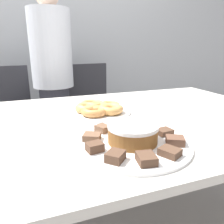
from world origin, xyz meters
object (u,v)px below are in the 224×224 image
Objects in this scene: office_chair_left at (10,125)px; office_chair_right at (94,116)px; plate_donuts at (98,112)px; frosted_cake at (133,133)px; person_standing at (53,80)px; plate_cake at (132,143)px.

office_chair_right is at bearing -7.54° from office_chair_left.
plate_donuts is at bearing -112.74° from office_chair_right.
office_chair_left is at bearing 120.38° from plate_donuts.
frosted_cake is (0.51, -1.27, 0.35)m from office_chair_left.
frosted_cake is (0.00, -0.40, 0.04)m from plate_donuts.
person_standing is at bearing -179.57° from office_chair_right.
plate_cake is at bearing -75.67° from office_chair_left.
person_standing reaches higher than frosted_cake.
plate_cake is 2.31× the size of frosted_cake.
plate_donuts is at bearing -80.34° from person_standing.
office_chair_left reaches higher than plate_donuts.
office_chair_right is at bearing 80.42° from plate_cake.
person_standing reaches higher than plate_donuts.
person_standing is 0.51m from office_chair_right.
plate_donuts is (0.14, -0.81, -0.05)m from person_standing.
office_chair_left is 2.74× the size of plate_donuts.
office_chair_right is at bearing 80.42° from frosted_cake.
office_chair_right reaches higher than plate_donuts.
person_standing is 1.22m from frosted_cake.
office_chair_left is at bearing 171.23° from office_chair_right.
frosted_cake is at bearing -108.33° from office_chair_right.
office_chair_right is (0.35, 0.06, -0.36)m from person_standing.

